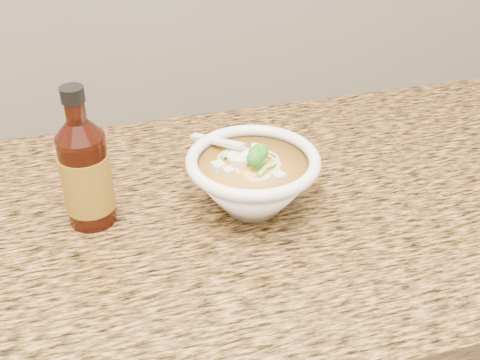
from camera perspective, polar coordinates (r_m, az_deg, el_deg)
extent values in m
cube|color=#A6703D|center=(0.92, -14.12, -5.53)|extent=(4.00, 0.68, 0.04)
cylinder|color=white|center=(0.92, 1.20, -2.25)|extent=(0.08, 0.08, 0.01)
torus|color=white|center=(0.88, 1.26, 1.86)|extent=(0.20, 0.20, 0.02)
torus|color=beige|center=(0.89, 1.73, 2.03)|extent=(0.14, 0.14, 0.00)
torus|color=beige|center=(0.88, 2.43, 1.18)|extent=(0.10, 0.10, 0.00)
torus|color=beige|center=(0.88, 1.14, 1.09)|extent=(0.09, 0.09, 0.00)
torus|color=beige|center=(0.89, 0.59, 1.73)|extent=(0.10, 0.10, 0.00)
torus|color=beige|center=(0.89, 0.30, 1.41)|extent=(0.11, 0.11, 0.00)
torus|color=beige|center=(0.88, 1.47, 1.00)|extent=(0.12, 0.12, 0.00)
torus|color=beige|center=(0.88, 2.37, 0.53)|extent=(0.06, 0.06, 0.00)
torus|color=beige|center=(0.89, 0.08, 1.28)|extent=(0.12, 0.12, 0.00)
torus|color=beige|center=(0.88, 1.13, 0.54)|extent=(0.10, 0.10, 0.00)
torus|color=beige|center=(0.89, -0.04, 1.03)|extent=(0.05, 0.05, 0.00)
cube|color=silver|center=(0.90, -1.57, 2.55)|extent=(0.02, 0.02, 0.01)
cube|color=silver|center=(0.92, 1.21, 3.37)|extent=(0.02, 0.02, 0.02)
cube|color=silver|center=(0.88, 3.49, 1.69)|extent=(0.02, 0.02, 0.01)
cube|color=silver|center=(0.88, 4.72, 1.74)|extent=(0.02, 0.02, 0.02)
cube|color=silver|center=(0.91, 3.49, 2.91)|extent=(0.02, 0.02, 0.02)
cube|color=silver|center=(0.91, -0.41, 3.21)|extent=(0.02, 0.02, 0.02)
ellipsoid|color=#196014|center=(0.86, 1.79, 2.26)|extent=(0.04, 0.04, 0.03)
cylinder|color=#87D853|center=(0.87, -0.44, 1.61)|extent=(0.02, 0.01, 0.01)
cylinder|color=#87D853|center=(0.84, -0.68, 0.28)|extent=(0.02, 0.02, 0.01)
cylinder|color=#87D853|center=(0.88, 3.14, 1.89)|extent=(0.02, 0.01, 0.01)
cylinder|color=#87D853|center=(0.84, 2.81, -0.11)|extent=(0.02, 0.01, 0.01)
cylinder|color=#87D853|center=(0.85, 3.82, 0.33)|extent=(0.02, 0.02, 0.01)
cylinder|color=#87D853|center=(0.84, 0.49, 0.06)|extent=(0.02, 0.02, 0.01)
ellipsoid|color=white|center=(0.89, 0.16, 2.27)|extent=(0.05, 0.05, 0.02)
cube|color=white|center=(0.92, -2.23, 3.71)|extent=(0.07, 0.10, 0.03)
cylinder|color=#3E1108|center=(0.88, -14.31, 0.03)|extent=(0.09, 0.09, 0.14)
cylinder|color=#3E1108|center=(0.83, -15.36, 6.28)|extent=(0.03, 0.03, 0.03)
cylinder|color=black|center=(0.82, -15.62, 7.83)|extent=(0.04, 0.04, 0.02)
cylinder|color=red|center=(0.88, -14.29, -0.12)|extent=(0.09, 0.09, 0.09)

